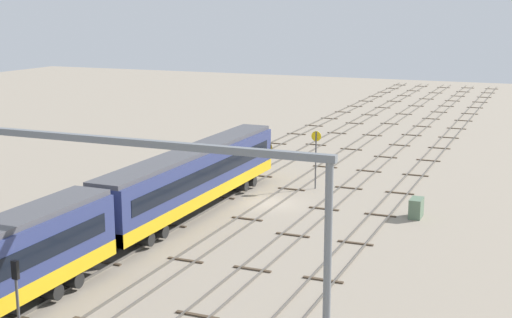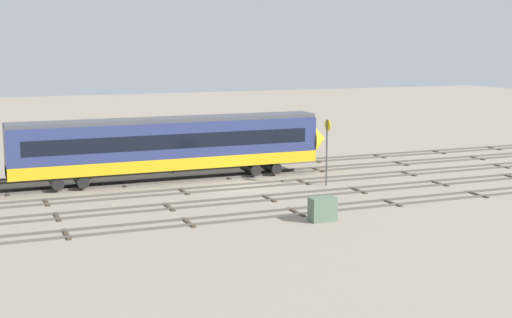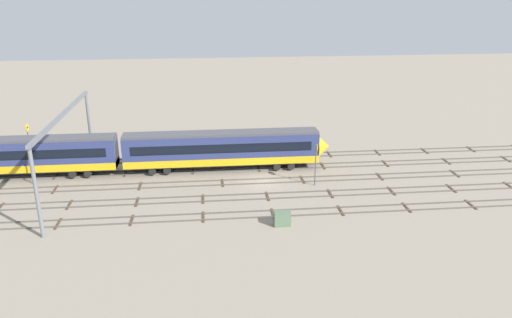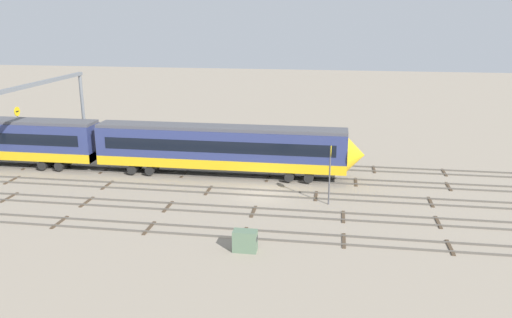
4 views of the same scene
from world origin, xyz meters
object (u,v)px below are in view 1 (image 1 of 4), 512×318
(overhead_gantry, at_px, (114,177))
(relay_cabinet, at_px, (416,208))
(signal_light_trackside_departure, at_px, (17,288))
(speed_sign_near_foreground, at_px, (316,152))

(overhead_gantry, xyz_separation_m, relay_cabinet, (22.43, -11.22, -6.27))
(signal_light_trackside_departure, xyz_separation_m, relay_cabinet, (27.36, -13.45, -1.86))
(overhead_gantry, bearing_deg, speed_sign_near_foreground, -3.33)
(speed_sign_near_foreground, bearing_deg, relay_cabinet, -119.07)
(overhead_gantry, distance_m, relay_cabinet, 25.85)
(speed_sign_near_foreground, height_order, signal_light_trackside_departure, speed_sign_near_foreground)
(overhead_gantry, relative_size, signal_light_trackside_departure, 5.90)
(speed_sign_near_foreground, relative_size, signal_light_trackside_departure, 1.28)
(signal_light_trackside_departure, relative_size, relay_cabinet, 2.42)
(overhead_gantry, bearing_deg, signal_light_trackside_departure, 155.72)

